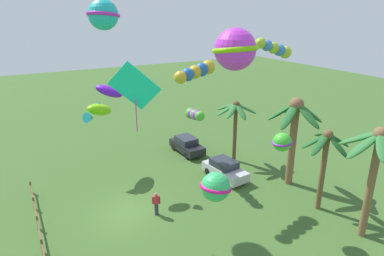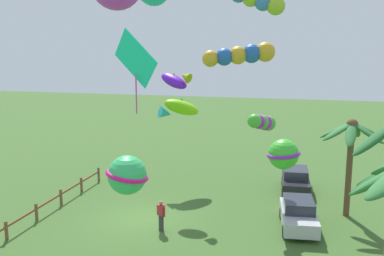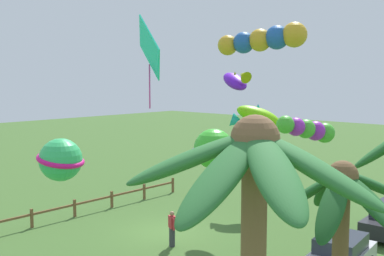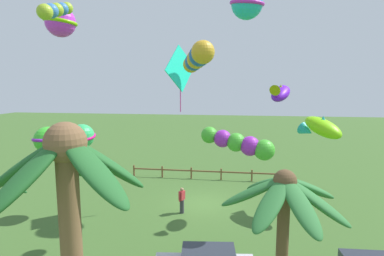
{
  "view_description": "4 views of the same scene",
  "coord_description": "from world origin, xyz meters",
  "px_view_note": "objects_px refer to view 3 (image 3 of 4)",
  "views": [
    {
      "loc": [
        18.79,
        -5.45,
        12.63
      ],
      "look_at": [
        1.36,
        4.15,
        5.66
      ],
      "focal_mm": 31.33,
      "sensor_mm": 36.0,
      "label": 1
    },
    {
      "loc": [
        20.8,
        8.29,
        9.2
      ],
      "look_at": [
        1.62,
        3.38,
        5.52
      ],
      "focal_mm": 40.21,
      "sensor_mm": 36.0,
      "label": 2
    },
    {
      "loc": [
        15.14,
        15.81,
        7.39
      ],
      "look_at": [
        0.68,
        2.41,
        5.28
      ],
      "focal_mm": 43.64,
      "sensor_mm": 36.0,
      "label": 3
    },
    {
      "loc": [
        -2.01,
        19.21,
        7.71
      ],
      "look_at": [
        0.31,
        3.07,
        5.43
      ],
      "focal_mm": 28.87,
      "sensor_mm": 36.0,
      "label": 4
    }
  ],
  "objects_px": {
    "spectator_0": "(172,228)",
    "kite_diamond_8": "(149,49)",
    "parked_car_1": "(339,256)",
    "kite_tube_9": "(308,129)",
    "palm_tree_3": "(255,206)",
    "kite_fish_3": "(236,80)",
    "kite_fish_0": "(255,116)",
    "kite_tube_1": "(264,39)",
    "palm_tree_2": "(341,224)",
    "kite_ball_7": "(61,160)",
    "kite_ball_2": "(214,149)"
  },
  "relations": [
    {
      "from": "spectator_0",
      "to": "kite_diamond_8",
      "type": "relative_size",
      "value": 0.39
    },
    {
      "from": "parked_car_1",
      "to": "spectator_0",
      "type": "xyz_separation_m",
      "value": [
        2.1,
        -6.79,
        0.06
      ]
    },
    {
      "from": "spectator_0",
      "to": "kite_tube_9",
      "type": "xyz_separation_m",
      "value": [
        -3.31,
        4.69,
        4.47
      ]
    },
    {
      "from": "palm_tree_3",
      "to": "kite_fish_3",
      "type": "distance_m",
      "value": 17.35
    },
    {
      "from": "kite_fish_0",
      "to": "kite_tube_1",
      "type": "bearing_deg",
      "value": 37.23
    },
    {
      "from": "palm_tree_2",
      "to": "kite_ball_7",
      "type": "xyz_separation_m",
      "value": [
        1.3,
        -9.14,
        0.49
      ]
    },
    {
      "from": "spectator_0",
      "to": "kite_fish_0",
      "type": "relative_size",
      "value": 0.52
    },
    {
      "from": "kite_tube_1",
      "to": "kite_ball_2",
      "type": "xyz_separation_m",
      "value": [
        5.85,
        2.38,
        -3.4
      ]
    },
    {
      "from": "palm_tree_2",
      "to": "kite_fish_0",
      "type": "height_order",
      "value": "kite_fish_0"
    },
    {
      "from": "kite_diamond_8",
      "to": "kite_tube_1",
      "type": "bearing_deg",
      "value": 108.74
    },
    {
      "from": "kite_fish_0",
      "to": "kite_tube_9",
      "type": "relative_size",
      "value": 0.98
    },
    {
      "from": "palm_tree_3",
      "to": "kite_tube_1",
      "type": "distance_m",
      "value": 11.65
    },
    {
      "from": "kite_fish_0",
      "to": "kite_ball_2",
      "type": "distance_m",
      "value": 14.61
    },
    {
      "from": "spectator_0",
      "to": "kite_ball_2",
      "type": "xyz_separation_m",
      "value": [
        4.46,
        6.14,
        4.68
      ]
    },
    {
      "from": "kite_ball_2",
      "to": "kite_tube_9",
      "type": "distance_m",
      "value": 7.91
    },
    {
      "from": "kite_tube_9",
      "to": "kite_ball_7",
      "type": "bearing_deg",
      "value": -23.48
    },
    {
      "from": "spectator_0",
      "to": "kite_tube_9",
      "type": "relative_size",
      "value": 0.51
    },
    {
      "from": "spectator_0",
      "to": "kite_diamond_8",
      "type": "distance_m",
      "value": 7.93
    },
    {
      "from": "parked_car_1",
      "to": "kite_fish_0",
      "type": "relative_size",
      "value": 1.34
    },
    {
      "from": "kite_fish_3",
      "to": "kite_tube_9",
      "type": "relative_size",
      "value": 0.79
    },
    {
      "from": "spectator_0",
      "to": "kite_ball_2",
      "type": "bearing_deg",
      "value": 53.97
    },
    {
      "from": "kite_diamond_8",
      "to": "kite_fish_0",
      "type": "bearing_deg",
      "value": -178.34
    },
    {
      "from": "parked_car_1",
      "to": "kite_ball_2",
      "type": "height_order",
      "value": "kite_ball_2"
    },
    {
      "from": "parked_car_1",
      "to": "kite_fish_3",
      "type": "distance_m",
      "value": 10.65
    },
    {
      "from": "kite_ball_2",
      "to": "kite_fish_3",
      "type": "xyz_separation_m",
      "value": [
        -10.09,
        -6.99,
        1.79
      ]
    },
    {
      "from": "kite_ball_2",
      "to": "palm_tree_3",
      "type": "bearing_deg",
      "value": 47.81
    },
    {
      "from": "parked_car_1",
      "to": "kite_ball_7",
      "type": "relative_size",
      "value": 2.07
    },
    {
      "from": "palm_tree_3",
      "to": "kite_tube_9",
      "type": "bearing_deg",
      "value": -155.09
    },
    {
      "from": "kite_tube_1",
      "to": "kite_ball_2",
      "type": "relative_size",
      "value": 2.73
    },
    {
      "from": "palm_tree_2",
      "to": "kite_tube_1",
      "type": "bearing_deg",
      "value": -134.2
    },
    {
      "from": "kite_diamond_8",
      "to": "kite_tube_9",
      "type": "relative_size",
      "value": 1.32
    },
    {
      "from": "kite_ball_7",
      "to": "kite_diamond_8",
      "type": "relative_size",
      "value": 0.48
    },
    {
      "from": "kite_diamond_8",
      "to": "parked_car_1",
      "type": "bearing_deg",
      "value": 106.66
    },
    {
      "from": "palm_tree_3",
      "to": "kite_diamond_8",
      "type": "bearing_deg",
      "value": -124.71
    },
    {
      "from": "parked_car_1",
      "to": "kite_ball_7",
      "type": "bearing_deg",
      "value": -37.37
    },
    {
      "from": "palm_tree_2",
      "to": "kite_diamond_8",
      "type": "height_order",
      "value": "kite_diamond_8"
    },
    {
      "from": "parked_car_1",
      "to": "kite_tube_9",
      "type": "bearing_deg",
      "value": -119.94
    },
    {
      "from": "parked_car_1",
      "to": "kite_fish_3",
      "type": "height_order",
      "value": "kite_fish_3"
    },
    {
      "from": "palm_tree_2",
      "to": "kite_fish_3",
      "type": "distance_m",
      "value": 15.09
    },
    {
      "from": "kite_diamond_8",
      "to": "palm_tree_2",
      "type": "bearing_deg",
      "value": 68.59
    },
    {
      "from": "parked_car_1",
      "to": "kite_tube_9",
      "type": "relative_size",
      "value": 1.31
    },
    {
      "from": "kite_tube_1",
      "to": "kite_diamond_8",
      "type": "bearing_deg",
      "value": -71.26
    },
    {
      "from": "palm_tree_2",
      "to": "kite_ball_7",
      "type": "relative_size",
      "value": 2.86
    },
    {
      "from": "kite_ball_2",
      "to": "palm_tree_2",
      "type": "bearing_deg",
      "value": 88.66
    },
    {
      "from": "kite_ball_7",
      "to": "parked_car_1",
      "type": "bearing_deg",
      "value": 142.63
    },
    {
      "from": "parked_car_1",
      "to": "kite_ball_7",
      "type": "height_order",
      "value": "kite_ball_7"
    },
    {
      "from": "kite_diamond_8",
      "to": "palm_tree_3",
      "type": "bearing_deg",
      "value": 55.29
    },
    {
      "from": "kite_tube_9",
      "to": "palm_tree_3",
      "type": "bearing_deg",
      "value": 24.91
    },
    {
      "from": "palm_tree_2",
      "to": "palm_tree_3",
      "type": "xyz_separation_m",
      "value": [
        3.31,
        0.02,
        1.09
      ]
    },
    {
      "from": "palm_tree_2",
      "to": "kite_diamond_8",
      "type": "relative_size",
      "value": 1.38
    }
  ]
}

